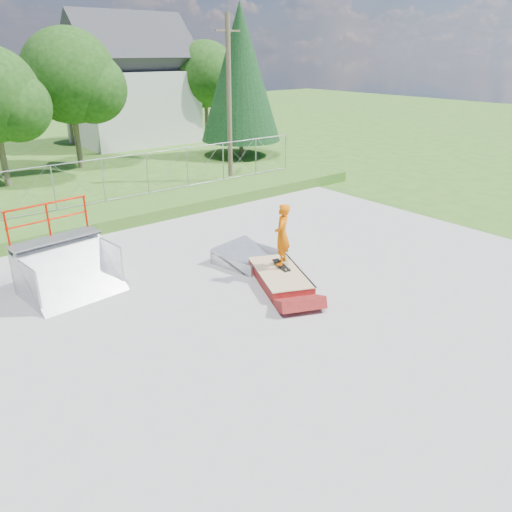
{
  "coord_description": "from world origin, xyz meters",
  "views": [
    {
      "loc": [
        -7.66,
        -9.02,
        6.28
      ],
      "look_at": [
        0.24,
        0.82,
        1.1
      ],
      "focal_mm": 35.0,
      "sensor_mm": 36.0,
      "label": 1
    }
  ],
  "objects_px": {
    "quarter_pipe": "(68,253)",
    "flat_bank_ramp": "(248,256)",
    "skater": "(282,237)",
    "grind_box": "(280,277)"
  },
  "relations": [
    {
      "from": "quarter_pipe",
      "to": "flat_bank_ramp",
      "type": "relative_size",
      "value": 1.37
    },
    {
      "from": "quarter_pipe",
      "to": "skater",
      "type": "relative_size",
      "value": 1.34
    },
    {
      "from": "skater",
      "to": "quarter_pipe",
      "type": "bearing_deg",
      "value": -65.81
    },
    {
      "from": "quarter_pipe",
      "to": "skater",
      "type": "bearing_deg",
      "value": -35.19
    },
    {
      "from": "quarter_pipe",
      "to": "flat_bank_ramp",
      "type": "xyz_separation_m",
      "value": [
        5.11,
        -1.39,
        -0.96
      ]
    },
    {
      "from": "grind_box",
      "to": "quarter_pipe",
      "type": "relative_size",
      "value": 1.17
    },
    {
      "from": "quarter_pipe",
      "to": "flat_bank_ramp",
      "type": "distance_m",
      "value": 5.38
    },
    {
      "from": "flat_bank_ramp",
      "to": "grind_box",
      "type": "bearing_deg",
      "value": -107.62
    },
    {
      "from": "grind_box",
      "to": "skater",
      "type": "distance_m",
      "value": 1.18
    },
    {
      "from": "skater",
      "to": "grind_box",
      "type": "bearing_deg",
      "value": 4.92
    }
  ]
}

